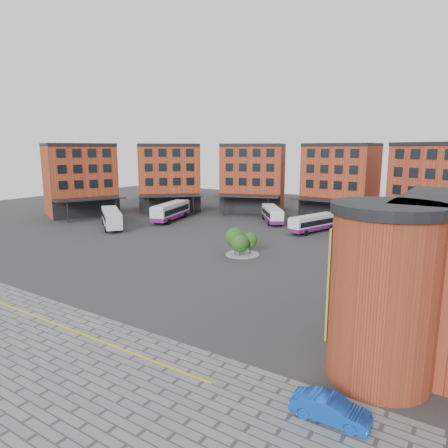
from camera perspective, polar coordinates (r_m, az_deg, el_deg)
The scene contains 11 objects.
ground at distance 43.71m, azimuth -7.67°, elevation -7.45°, with size 160.00×160.00×0.00m, color #28282B.
yellow_line at distance 33.48m, azimuth -21.07°, elevation -13.90°, with size 26.00×0.15×0.02m, color gold.
main_building at distance 76.93m, azimuth 8.20°, elevation 5.91°, with size 94.14×42.48×14.60m.
tree_island at distance 51.16m, azimuth 2.31°, elevation -2.50°, with size 4.40×4.40×3.59m.
bus_a at distance 71.68m, azimuth -15.77°, elevation 0.96°, with size 10.54×8.84×3.19m.
bus_b at distance 76.69m, azimuth -7.59°, elevation 1.84°, with size 5.74×12.22×3.36m.
bus_c at distance 74.64m, azimuth 6.90°, elevation 1.42°, with size 7.97×9.74×2.90m.
bus_d at distance 67.14m, azimuth 12.67°, elevation 0.15°, with size 5.35×10.25×2.83m.
bus_e at distance 63.80m, azimuth 20.67°, elevation -0.58°, with size 8.20×11.70×3.35m.
bus_f at distance 58.62m, azimuth 28.92°, elevation -2.25°, with size 8.59×11.00×3.23m.
blue_car at distance 22.84m, azimuth 14.95°, elevation -24.15°, with size 1.38×3.97×1.31m, color #0E41B8.
Camera 1 is at (27.14, -31.46, 13.59)m, focal length 32.00 mm.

